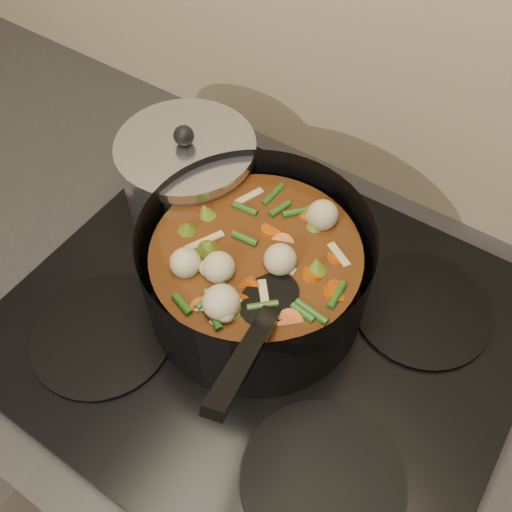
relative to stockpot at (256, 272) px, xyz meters
The scene contains 4 objects.
counter 0.54m from the stockpot, 38.56° to the right, with size 2.64×0.64×0.91m.
stovetop 0.08m from the stockpot, 38.56° to the right, with size 0.62×0.54×0.03m.
stockpot is the anchor object (origin of this frame).
saucepan 0.19m from the stockpot, 153.73° to the left, with size 0.19×0.19×0.15m.
Camera 1 is at (0.20, 1.61, 1.57)m, focal length 40.00 mm.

